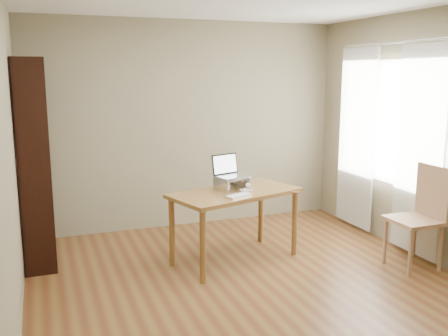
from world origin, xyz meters
The scene contains 10 objects.
room centered at (0.03, 0.01, 1.30)m, with size 4.04×4.54×2.64m.
bookshelf centered at (-1.83, 1.55, 1.05)m, with size 0.30×0.90×2.10m.
curtains centered at (1.92, 0.80, 1.17)m, with size 0.03×1.90×2.25m.
desk centered at (0.09, 0.83, 0.65)m, with size 1.47×1.03×0.75m.
laptop_stand centered at (0.09, 0.91, 0.83)m, with size 0.32×0.25×0.13m.
laptop centered at (0.09, 0.97, 0.94)m, with size 0.37×0.35×0.23m.
keyboard centered at (0.03, 0.61, 0.76)m, with size 0.30×0.23×0.02m.
coaster centered at (0.65, 0.57, 0.75)m, with size 0.09×0.09×0.01m, color brown.
cat centered at (0.12, 0.94, 0.82)m, with size 0.25×0.49×0.16m.
chair centered at (1.78, 0.01, 0.57)m, with size 0.46×0.46×1.04m.
Camera 1 is at (-1.78, -3.83, 1.96)m, focal length 40.00 mm.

